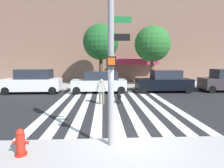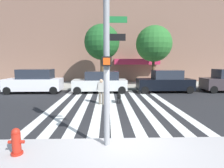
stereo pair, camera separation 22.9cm
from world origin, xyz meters
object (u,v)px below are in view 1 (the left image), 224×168
parked_car_near_curb (33,82)px  street_tree_middle (152,44)px  fire_hydrant (20,142)px  parked_car_behind_first (100,82)px  pedestrian_dog_walker (102,90)px  traffic_light_pole (111,34)px  parked_car_third_in_line (164,82)px  dog_on_leash (119,96)px  street_tree_nearest (101,42)px

parked_car_near_curb → street_tree_middle: (11.40, 3.29, 3.61)m
fire_hydrant → street_tree_middle: size_ratio=0.12×
parked_car_behind_first → pedestrian_dog_walker: (0.22, -4.57, -0.01)m
street_tree_middle → pedestrian_dog_walker: street_tree_middle is taller
traffic_light_pole → parked_car_near_curb: 12.69m
parked_car_near_curb → pedestrian_dog_walker: size_ratio=2.94×
street_tree_middle → traffic_light_pole: bearing=-109.7°
traffic_light_pole → parked_car_near_curb: bearing=120.9°
parked_car_behind_first → street_tree_middle: bearing=30.5°
traffic_light_pole → parked_car_third_in_line: traffic_light_pole is taller
fire_hydrant → parked_car_third_in_line: bearing=54.9°
parked_car_near_curb → pedestrian_dog_walker: (6.03, -4.57, -0.09)m
traffic_light_pole → fire_hydrant: traffic_light_pole is taller
parked_car_third_in_line → pedestrian_dog_walker: bearing=-141.0°
parked_car_third_in_line → dog_on_leash: size_ratio=4.96×
parked_car_near_curb → dog_on_leash: bearing=-30.1°
traffic_light_pole → street_tree_middle: bearing=70.3°
parked_car_near_curb → pedestrian_dog_walker: parked_car_near_curb is taller
street_tree_nearest → pedestrian_dog_walker: bearing=-89.0°
street_tree_middle → fire_hydrant: bearing=-117.6°
parked_car_third_in_line → pedestrian_dog_walker: (-5.63, -4.57, -0.02)m
traffic_light_pole → fire_hydrant: bearing=-169.7°
parked_car_third_in_line → dog_on_leash: (-4.47, -4.18, -0.50)m
parked_car_third_in_line → pedestrian_dog_walker: 7.26m
parked_car_behind_first → dog_on_leash: 4.43m
street_tree_nearest → pedestrian_dog_walker: size_ratio=3.97×
street_tree_nearest → traffic_light_pole: bearing=-88.0°
fire_hydrant → parked_car_near_curb: bearing=109.0°
traffic_light_pole → street_tree_middle: (5.01, 13.97, 1.10)m
traffic_light_pole → street_tree_nearest: bearing=92.0°
parked_car_near_curb → parked_car_behind_first: 5.81m
fire_hydrant → street_tree_middle: 16.79m
parked_car_near_curb → parked_car_third_in_line: size_ratio=0.98×
parked_car_near_curb → dog_on_leash: (7.20, -4.18, -0.57)m
parked_car_near_curb → parked_car_behind_first: (5.81, 0.00, -0.08)m
street_tree_nearest → dog_on_leash: street_tree_nearest is taller
parked_car_near_curb → street_tree_nearest: size_ratio=0.74×
street_tree_nearest → dog_on_leash: bearing=-80.2°
traffic_light_pole → street_tree_middle: 14.88m
street_tree_middle → parked_car_third_in_line: bearing=-85.3°
street_tree_middle → pedestrian_dog_walker: 10.21m
parked_car_third_in_line → street_tree_nearest: bearing=149.8°
parked_car_behind_first → pedestrian_dog_walker: parked_car_behind_first is taller
traffic_light_pole → pedestrian_dog_walker: (-0.35, 6.11, -2.59)m
street_tree_nearest → street_tree_middle: size_ratio=1.02×
traffic_light_pole → parked_car_near_curb: (-6.38, 10.68, -2.51)m
parked_car_third_in_line → street_tree_middle: (-0.27, 3.29, 3.68)m
street_tree_middle → dog_on_leash: (-4.20, -7.47, -4.18)m
traffic_light_pole → street_tree_nearest: (-0.49, 14.04, 1.25)m
parked_car_behind_first → dog_on_leash: parked_car_behind_first is taller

